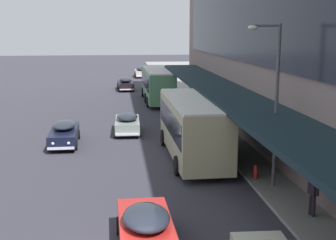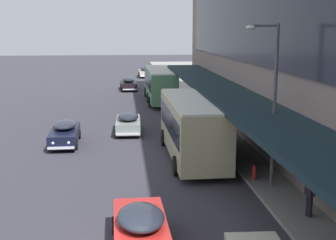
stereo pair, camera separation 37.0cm
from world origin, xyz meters
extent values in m
cube|color=tan|center=(4.02, 12.95, 1.83)|extent=(2.73, 9.54, 2.95)
cube|color=black|center=(4.02, 12.95, 2.18)|extent=(2.76, 8.78, 1.30)
cube|color=silver|center=(4.02, 12.95, 3.35)|extent=(2.63, 9.54, 0.12)
cube|color=black|center=(3.95, 17.74, 3.05)|extent=(1.30, 0.08, 0.36)
cylinder|color=black|center=(2.68, 16.16, 0.50)|extent=(0.26, 1.00, 1.00)
cylinder|color=black|center=(5.27, 16.20, 0.50)|extent=(0.26, 1.00, 1.00)
cylinder|color=black|center=(2.76, 9.99, 0.50)|extent=(0.26, 1.00, 1.00)
cylinder|color=black|center=(5.36, 10.02, 0.50)|extent=(0.26, 1.00, 1.00)
cube|color=#538B5F|center=(3.89, 34.24, 1.77)|extent=(2.58, 10.94, 2.83)
cube|color=black|center=(3.89, 34.24, 2.11)|extent=(2.61, 10.07, 1.25)
cube|color=silver|center=(3.89, 34.24, 3.23)|extent=(2.48, 10.94, 0.12)
cube|color=black|center=(3.84, 39.74, 2.93)|extent=(1.24, 0.07, 0.36)
cylinder|color=black|center=(2.62, 37.95, 0.50)|extent=(0.26, 1.00, 1.00)
cylinder|color=black|center=(5.10, 37.97, 0.50)|extent=(0.26, 1.00, 1.00)
cylinder|color=black|center=(2.68, 30.85, 0.50)|extent=(0.26, 1.00, 1.00)
cylinder|color=black|center=(5.16, 30.87, 0.50)|extent=(0.26, 1.00, 1.00)
cylinder|color=black|center=(2.65, 33.41, 0.50)|extent=(0.26, 1.00, 1.00)
cylinder|color=black|center=(5.14, 33.43, 0.50)|extent=(0.26, 1.00, 1.00)
cube|color=#B0211D|center=(0.70, 2.06, 0.62)|extent=(1.84, 4.38, 0.80)
ellipsoid|color=#1E232D|center=(0.70, 1.84, 1.25)|extent=(1.59, 2.42, 0.52)
cube|color=silver|center=(0.65, 4.28, 0.37)|extent=(1.66, 0.16, 0.14)
sphere|color=silver|center=(0.17, 4.24, 0.67)|extent=(0.18, 0.18, 0.18)
sphere|color=silver|center=(1.13, 4.26, 0.67)|extent=(0.18, 0.18, 0.18)
cylinder|color=black|center=(-0.20, 3.39, 0.32)|extent=(0.15, 0.64, 0.64)
cylinder|color=black|center=(1.55, 3.42, 0.32)|extent=(0.15, 0.64, 0.64)
cube|color=beige|center=(3.56, 58.71, 0.62)|extent=(1.89, 4.52, 0.81)
ellipsoid|color=#1E232D|center=(3.56, 58.48, 1.30)|extent=(1.64, 2.49, 0.60)
cube|color=silver|center=(3.53, 61.00, 0.37)|extent=(1.75, 0.14, 0.14)
cube|color=silver|center=(3.59, 56.41, 0.37)|extent=(1.75, 0.14, 0.14)
sphere|color=silver|center=(3.03, 60.97, 0.67)|extent=(0.18, 0.18, 0.18)
sphere|color=silver|center=(4.04, 60.98, 0.67)|extent=(0.18, 0.18, 0.18)
cylinder|color=black|center=(2.63, 60.09, 0.32)|extent=(0.15, 0.64, 0.64)
cylinder|color=black|center=(4.46, 60.11, 0.32)|extent=(0.15, 0.64, 0.64)
cylinder|color=black|center=(2.66, 57.30, 0.32)|extent=(0.15, 0.64, 0.64)
cylinder|color=black|center=(4.50, 57.32, 0.32)|extent=(0.15, 0.64, 0.64)
cube|color=gray|center=(0.51, 19.97, 0.60)|extent=(1.76, 4.09, 0.76)
ellipsoid|color=#1E232D|center=(0.51, 19.77, 1.21)|extent=(1.52, 2.26, 0.52)
cube|color=silver|center=(0.56, 22.05, 0.37)|extent=(1.58, 0.16, 0.14)
cube|color=silver|center=(0.46, 17.90, 0.37)|extent=(1.58, 0.16, 0.14)
sphere|color=silver|center=(0.11, 22.03, 0.65)|extent=(0.18, 0.18, 0.18)
sphere|color=silver|center=(1.02, 22.01, 0.65)|extent=(0.18, 0.18, 0.18)
cylinder|color=black|center=(-0.29, 21.25, 0.32)|extent=(0.16, 0.64, 0.64)
cylinder|color=black|center=(1.37, 21.21, 0.32)|extent=(0.16, 0.64, 0.64)
cylinder|color=black|center=(-0.35, 18.74, 0.32)|extent=(0.16, 0.64, 0.64)
cylinder|color=black|center=(1.31, 18.70, 0.32)|extent=(0.16, 0.64, 0.64)
cube|color=black|center=(0.84, 43.56, 0.60)|extent=(1.93, 4.50, 0.77)
ellipsoid|color=#1E232D|center=(0.86, 43.34, 1.28)|extent=(1.63, 2.51, 0.63)
cube|color=silver|center=(0.73, 45.82, 0.37)|extent=(1.63, 0.20, 0.14)
cube|color=silver|center=(0.96, 41.30, 0.37)|extent=(1.63, 0.20, 0.14)
sphere|color=silver|center=(0.26, 45.77, 0.65)|extent=(0.18, 0.18, 0.18)
sphere|color=silver|center=(1.20, 45.81, 0.65)|extent=(0.18, 0.18, 0.18)
cylinder|color=black|center=(-0.08, 44.89, 0.32)|extent=(0.17, 0.65, 0.64)
cylinder|color=black|center=(1.63, 44.97, 0.32)|extent=(0.17, 0.65, 0.64)
cylinder|color=black|center=(0.06, 42.15, 0.32)|extent=(0.17, 0.65, 0.64)
cylinder|color=black|center=(1.77, 42.24, 0.32)|extent=(0.17, 0.65, 0.64)
cube|color=black|center=(-3.56, 17.04, 0.61)|extent=(1.75, 4.74, 0.78)
ellipsoid|color=#1E232D|center=(-3.56, 17.27, 1.23)|extent=(1.50, 2.62, 0.50)
cube|color=silver|center=(-3.50, 14.64, 0.37)|extent=(1.56, 0.16, 0.14)
cube|color=silver|center=(-3.61, 19.44, 0.37)|extent=(1.56, 0.16, 0.14)
sphere|color=silver|center=(-3.05, 14.68, 0.66)|extent=(0.18, 0.18, 0.18)
sphere|color=silver|center=(-3.95, 14.66, 0.66)|extent=(0.18, 0.18, 0.18)
cylinder|color=black|center=(-2.70, 15.60, 0.32)|extent=(0.15, 0.64, 0.64)
cylinder|color=black|center=(-4.34, 15.56, 0.32)|extent=(0.15, 0.64, 0.64)
cylinder|color=black|center=(-2.77, 18.51, 0.32)|extent=(0.15, 0.64, 0.64)
cylinder|color=black|center=(-4.41, 18.48, 0.32)|extent=(0.15, 0.64, 0.64)
cylinder|color=black|center=(7.22, 4.01, 0.57)|extent=(0.16, 0.16, 0.85)
cylinder|color=black|center=(7.26, 3.85, 0.57)|extent=(0.16, 0.16, 0.85)
cube|color=black|center=(7.24, 3.93, 1.35)|extent=(0.33, 0.44, 0.70)
cylinder|color=black|center=(7.18, 4.18, 1.39)|extent=(0.10, 0.10, 0.63)
cylinder|color=black|center=(7.30, 3.68, 1.39)|extent=(0.10, 0.10, 0.63)
sphere|color=tan|center=(7.24, 3.93, 1.81)|extent=(0.22, 0.22, 0.22)
cylinder|color=black|center=(7.24, 3.93, 1.89)|extent=(0.33, 0.33, 0.02)
cylinder|color=black|center=(7.24, 3.93, 1.95)|extent=(0.21, 0.21, 0.12)
cylinder|color=#4C4C51|center=(6.90, 7.53, 3.81)|extent=(0.16, 0.16, 7.33)
cylinder|color=#4C4C51|center=(6.30, 7.53, 7.38)|extent=(1.20, 0.10, 0.10)
ellipsoid|color=silver|center=(5.70, 7.53, 7.30)|extent=(0.44, 0.28, 0.20)
cylinder|color=red|center=(6.38, 8.54, 0.43)|extent=(0.20, 0.20, 0.55)
sphere|color=red|center=(6.38, 8.54, 0.76)|extent=(0.18, 0.18, 0.18)
cylinder|color=red|center=(6.38, 8.69, 0.45)|extent=(0.08, 0.10, 0.08)
cylinder|color=red|center=(6.38, 8.39, 0.45)|extent=(0.08, 0.10, 0.08)
camera|label=1|loc=(-0.15, -12.40, 7.25)|focal=50.00mm
camera|label=2|loc=(0.22, -12.44, 7.25)|focal=50.00mm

